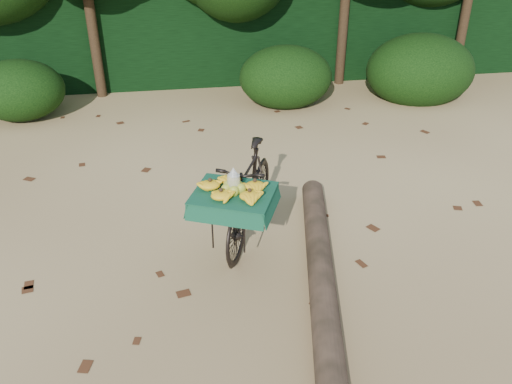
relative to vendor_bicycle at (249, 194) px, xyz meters
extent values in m
plane|color=tan|center=(-0.25, -0.24, -0.54)|extent=(80.00, 80.00, 0.00)
imported|color=black|center=(0.01, 0.02, -0.02)|extent=(1.15, 1.81, 1.06)
cube|color=black|center=(-0.23, -0.53, 0.32)|extent=(0.53, 0.58, 0.03)
cube|color=#155136|center=(-0.23, -0.53, 0.34)|extent=(0.95, 0.88, 0.01)
ellipsoid|color=#9FA628|center=(-0.16, -0.56, 0.39)|extent=(0.10, 0.08, 0.11)
ellipsoid|color=#9FA628|center=(-0.18, -0.48, 0.39)|extent=(0.10, 0.08, 0.11)
ellipsoid|color=#9FA628|center=(-0.27, -0.47, 0.39)|extent=(0.10, 0.08, 0.11)
ellipsoid|color=#9FA628|center=(-0.30, -0.54, 0.39)|extent=(0.10, 0.08, 0.11)
ellipsoid|color=#9FA628|center=(-0.23, -0.59, 0.39)|extent=(0.10, 0.08, 0.11)
cylinder|color=#EAE5C6|center=(-0.22, -0.52, 0.44)|extent=(0.12, 0.12, 0.16)
cylinder|color=brown|center=(0.55, -1.05, -0.42)|extent=(0.96, 3.57, 0.26)
cube|color=black|center=(-0.25, 6.06, 0.36)|extent=(26.00, 1.80, 1.80)
camera|label=1|loc=(-0.71, -5.02, 2.93)|focal=38.00mm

